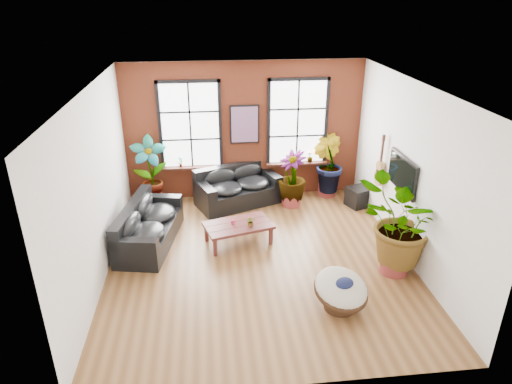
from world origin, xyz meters
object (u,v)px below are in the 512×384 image
at_px(sofa_left, 147,226).
at_px(coffee_table, 238,226).
at_px(sofa_back, 237,187).
at_px(papasan_chair, 341,290).

height_order(sofa_left, coffee_table, sofa_left).
bearing_deg(sofa_left, sofa_back, -38.42).
height_order(sofa_back, coffee_table, sofa_back).
bearing_deg(coffee_table, sofa_back, 71.07).
height_order(sofa_left, papasan_chair, sofa_left).
bearing_deg(sofa_back, coffee_table, -115.61).
distance_m(sofa_left, coffee_table, 1.96).
bearing_deg(sofa_back, papasan_chair, -93.83).
bearing_deg(coffee_table, sofa_left, 158.62).
distance_m(sofa_back, sofa_left, 2.75).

